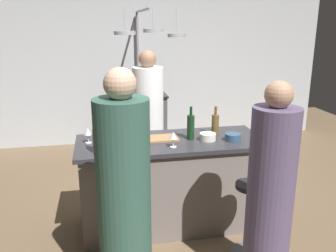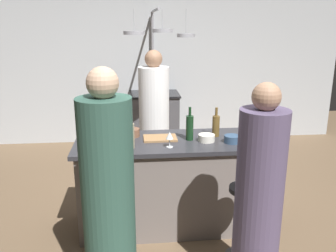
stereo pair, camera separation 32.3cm
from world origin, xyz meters
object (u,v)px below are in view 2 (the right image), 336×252
(bar_stool_right, at_px, (243,220))
(mixing_bowl_ceramic, at_px, (206,138))
(chef, at_px, (154,127))
(mixing_bowl_blue, at_px, (232,139))
(pepper_mill, at_px, (114,127))
(wine_bottle_dark, at_px, (119,134))
(wine_glass_by_chef, at_px, (88,130))
(guest_left, at_px, (108,201))
(mixing_bowl_wooden, at_px, (132,132))
(wine_glass_near_left_guest, at_px, (170,136))
(wine_bottle_rose, at_px, (93,138))
(cutting_board, at_px, (160,138))
(wine_bottle_amber, at_px, (216,125))
(wine_bottle_red, at_px, (190,127))
(wine_bottle_white, at_px, (130,135))
(stove_range, at_px, (154,120))
(guest_right, at_px, (258,202))
(bar_stool_left, at_px, (119,226))

(bar_stool_right, distance_m, mixing_bowl_ceramic, 0.82)
(chef, bearing_deg, mixing_bowl_blue, -56.26)
(pepper_mill, height_order, wine_bottle_dark, wine_bottle_dark)
(bar_stool_right, distance_m, wine_glass_by_chef, 1.63)
(guest_left, bearing_deg, mixing_bowl_wooden, 81.83)
(wine_glass_near_left_guest, bearing_deg, mixing_bowl_blue, 7.26)
(wine_glass_near_left_guest, distance_m, mixing_bowl_wooden, 0.50)
(mixing_bowl_blue, xyz_separation_m, mixing_bowl_ceramic, (-0.23, 0.06, -0.00))
(wine_glass_near_left_guest, height_order, mixing_bowl_wooden, wine_glass_near_left_guest)
(wine_bottle_rose, height_order, wine_glass_by_chef, wine_bottle_rose)
(bar_stool_right, xyz_separation_m, pepper_mill, (-1.09, 0.78, 0.63))
(cutting_board, distance_m, wine_bottle_dark, 0.45)
(pepper_mill, relative_size, mixing_bowl_blue, 1.41)
(chef, distance_m, wine_bottle_dark, 1.13)
(wine_glass_near_left_guest, bearing_deg, wine_bottle_amber, 30.75)
(wine_glass_near_left_guest, bearing_deg, cutting_board, 105.15)
(wine_bottle_red, bearing_deg, wine_glass_by_chef, 176.16)
(mixing_bowl_blue, height_order, mixing_bowl_ceramic, mixing_bowl_blue)
(mixing_bowl_blue, bearing_deg, wine_glass_by_chef, 171.97)
(wine_glass_near_left_guest, distance_m, mixing_bowl_blue, 0.61)
(wine_bottle_white, bearing_deg, wine_bottle_dark, 164.95)
(chef, bearing_deg, wine_glass_by_chef, -129.92)
(cutting_board, distance_m, wine_glass_near_left_guest, 0.27)
(wine_bottle_dark, distance_m, wine_glass_near_left_guest, 0.45)
(wine_bottle_rose, bearing_deg, wine_bottle_dark, 15.27)
(guest_left, height_order, wine_glass_near_left_guest, guest_left)
(stove_range, xyz_separation_m, mixing_bowl_wooden, (-0.36, -2.28, 0.49))
(pepper_mill, relative_size, wine_bottle_white, 0.68)
(cutting_board, bearing_deg, wine_glass_by_chef, 178.46)
(guest_right, height_order, wine_glass_near_left_guest, guest_right)
(wine_bottle_dark, bearing_deg, pepper_mill, 101.31)
(wine_bottle_rose, relative_size, mixing_bowl_wooden, 1.93)
(chef, relative_size, pepper_mill, 8.05)
(stove_range, relative_size, mixing_bowl_ceramic, 5.70)
(guest_right, relative_size, wine_bottle_rose, 5.33)
(wine_bottle_rose, xyz_separation_m, wine_glass_by_chef, (-0.08, 0.28, -0.01))
(bar_stool_right, xyz_separation_m, wine_glass_by_chef, (-1.34, 0.69, 0.63))
(stove_range, distance_m, chef, 1.61)
(wine_bottle_rose, relative_size, mixing_bowl_ceramic, 1.94)
(pepper_mill, xyz_separation_m, mixing_bowl_wooden, (0.17, 0.01, -0.07))
(chef, relative_size, mixing_bowl_blue, 11.32)
(chef, bearing_deg, pepper_mill, -120.95)
(bar_stool_left, distance_m, wine_bottle_red, 1.13)
(wine_bottle_dark, height_order, wine_bottle_red, wine_bottle_dark)
(guest_left, bearing_deg, mixing_bowl_blue, 38.09)
(bar_stool_left, distance_m, mixing_bowl_blue, 1.30)
(pepper_mill, xyz_separation_m, wine_bottle_rose, (-0.17, -0.37, 0.01))
(guest_left, xyz_separation_m, mixing_bowl_ceramic, (0.87, 0.93, 0.13))
(bar_stool_left, distance_m, bar_stool_right, 1.04)
(wine_bottle_dark, xyz_separation_m, wine_bottle_amber, (0.94, 0.25, -0.02))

